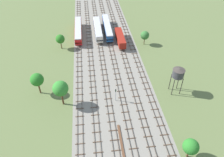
% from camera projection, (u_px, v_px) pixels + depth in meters
% --- Properties ---
extents(ground_plane, '(480.00, 480.00, 0.00)m').
position_uv_depth(ground_plane, '(108.00, 59.00, 83.39)').
color(ground_plane, '#5B6B3D').
extents(ballast_bed, '(25.99, 176.00, 0.01)m').
position_uv_depth(ballast_bed, '(108.00, 59.00, 83.38)').
color(ballast_bed, gray).
rests_on(ballast_bed, ground).
extents(track_far_left, '(2.40, 126.00, 0.29)m').
position_uv_depth(track_far_left, '(79.00, 59.00, 83.03)').
color(track_far_left, '#47382D').
rests_on(track_far_left, ground).
extents(track_left, '(2.40, 126.00, 0.29)m').
position_uv_depth(track_left, '(91.00, 59.00, 83.44)').
color(track_left, '#47382D').
rests_on(track_left, ground).
extents(track_centre_left, '(2.40, 126.00, 0.29)m').
position_uv_depth(track_centre_left, '(102.00, 58.00, 83.85)').
color(track_centre_left, '#47382D').
rests_on(track_centre_left, ground).
extents(track_centre, '(2.40, 126.00, 0.29)m').
position_uv_depth(track_centre, '(113.00, 57.00, 84.27)').
color(track_centre, '#47382D').
rests_on(track_centre, ground).
extents(track_centre_right, '(2.40, 126.00, 0.29)m').
position_uv_depth(track_centre_right, '(124.00, 56.00, 84.68)').
color(track_centre_right, '#47382D').
rests_on(track_centre_right, ground).
extents(track_right, '(2.40, 126.00, 0.29)m').
position_uv_depth(track_right, '(135.00, 56.00, 85.10)').
color(track_right, '#47382D').
rests_on(track_right, ground).
extents(freight_boxcar_centre_right_nearest, '(2.87, 14.00, 3.60)m').
position_uv_depth(freight_boxcar_centre_right_nearest, '(120.00, 38.00, 91.23)').
color(freight_boxcar_centre_right_nearest, maroon).
rests_on(freight_boxcar_centre_right_nearest, ground).
extents(diesel_railcar_centre_left_near, '(2.96, 20.50, 3.80)m').
position_uv_depth(diesel_railcar_centre_left_near, '(98.00, 29.00, 97.23)').
color(diesel_railcar_centre_left_near, beige).
rests_on(diesel_railcar_centre_left_near, ground).
extents(passenger_coach_far_left_mid, '(2.96, 22.00, 3.80)m').
position_uv_depth(passenger_coach_far_left_mid, '(78.00, 30.00, 96.52)').
color(passenger_coach_far_left_mid, red).
rests_on(passenger_coach_far_left_mid, ground).
extents(passenger_coach_centre_midfar, '(2.96, 22.00, 3.80)m').
position_uv_depth(passenger_coach_centre_midfar, '(107.00, 27.00, 98.58)').
color(passenger_coach_centre_midfar, '#194C8C').
rests_on(passenger_coach_centre_midfar, ground).
extents(water_tower, '(3.71, 3.71, 9.20)m').
position_uv_depth(water_tower, '(178.00, 73.00, 64.59)').
color(water_tower, '#2D2826').
rests_on(water_tower, ground).
extents(signal_post_nearest, '(0.28, 0.47, 4.84)m').
position_uv_depth(signal_post_nearest, '(116.00, 93.00, 64.28)').
color(signal_post_nearest, gray).
rests_on(signal_post_nearest, ground).
extents(lineside_tree_0, '(4.08, 4.08, 7.53)m').
position_uv_depth(lineside_tree_0, '(37.00, 80.00, 65.44)').
color(lineside_tree_0, '#4C331E').
rests_on(lineside_tree_0, ground).
extents(lineside_tree_1, '(4.56, 4.56, 8.58)m').
position_uv_depth(lineside_tree_1, '(60.00, 89.00, 61.19)').
color(lineside_tree_1, '#4C331E').
rests_on(lineside_tree_1, ground).
extents(lineside_tree_2, '(3.77, 3.77, 6.07)m').
position_uv_depth(lineside_tree_2, '(191.00, 147.00, 49.20)').
color(lineside_tree_2, '#4C331E').
rests_on(lineside_tree_2, ground).
extents(lineside_tree_3, '(3.58, 3.58, 6.09)m').
position_uv_depth(lineside_tree_3, '(145.00, 35.00, 89.17)').
color(lineside_tree_3, '#4C331E').
rests_on(lineside_tree_3, ground).
extents(lineside_tree_4, '(3.64, 3.64, 6.24)m').
position_uv_depth(lineside_tree_4, '(60.00, 39.00, 86.57)').
color(lineside_tree_4, '#4C331E').
rests_on(lineside_tree_4, ground).
extents(spare_rail_bundle, '(0.60, 10.00, 0.24)m').
position_uv_depth(spare_rail_bundle, '(121.00, 141.00, 55.09)').
color(spare_rail_bundle, brown).
rests_on(spare_rail_bundle, ground).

